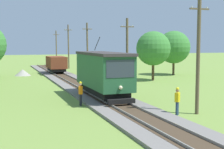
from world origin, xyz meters
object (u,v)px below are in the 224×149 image
object	(u,v)px
utility_pole_distant	(68,46)
track_worker	(177,100)
tree_right_near	(153,48)
utility_pole_near_tram	(198,54)
utility_pole_far	(87,48)
red_tram	(103,72)
freight_car	(56,64)
utility_pole_horizon	(56,47)
tree_horizon	(174,47)
utility_pole_mid	(127,53)
gravel_pile	(23,72)
second_worker	(81,92)

from	to	relation	value
utility_pole_distant	track_worker	size ratio (longest dim) A/B	4.47
track_worker	tree_right_near	world-z (taller)	tree_right_near
utility_pole_near_tram	utility_pole_far	size ratio (longest dim) A/B	1.01
red_tram	utility_pole_far	world-z (taller)	utility_pole_far
red_tram	freight_car	size ratio (longest dim) A/B	1.64
utility_pole_far	utility_pole_horizon	world-z (taller)	utility_pole_far
tree_horizon	utility_pole_mid	bearing A→B (deg)	-136.07
utility_pole_far	utility_pole_distant	bearing A→B (deg)	90.00
gravel_pile	utility_pole_horizon	bearing A→B (deg)	69.68
freight_car	utility_pole_mid	xyz separation A→B (m)	(3.95, -18.29, 2.05)
tree_right_near	utility_pole_near_tram	bearing A→B (deg)	-108.16
freight_car	utility_pole_near_tram	distance (m)	30.59
utility_pole_distant	tree_horizon	bearing A→B (deg)	-54.59
tree_right_near	tree_horizon	world-z (taller)	tree_horizon
utility_pole_near_tram	track_worker	xyz separation A→B (m)	(-1.38, 0.12, -2.91)
freight_car	track_worker	world-z (taller)	freight_car
utility_pole_distant	tree_horizon	size ratio (longest dim) A/B	1.25
utility_pole_horizon	second_worker	distance (m)	48.81
freight_car	track_worker	distance (m)	30.24
utility_pole_mid	tree_right_near	bearing A→B (deg)	45.71
utility_pole_distant	second_worker	world-z (taller)	utility_pole_distant
utility_pole_mid	gravel_pile	bearing A→B (deg)	116.70
track_worker	tree_horizon	xyz separation A→B (m)	(13.34, 23.36, 3.03)
second_worker	tree_right_near	world-z (taller)	tree_right_near
utility_pole_near_tram	gravel_pile	distance (m)	31.06
red_tram	utility_pole_mid	distance (m)	6.14
freight_car	utility_pole_near_tram	world-z (taller)	utility_pole_near_tram
utility_pole_distant	second_worker	size ratio (longest dim) A/B	4.47
utility_pole_mid	utility_pole_distant	xyz separation A→B (m)	(0.00, 28.35, 0.48)
utility_pole_far	utility_pole_horizon	size ratio (longest dim) A/B	1.01
utility_pole_far	utility_pole_mid	bearing A→B (deg)	-90.00
red_tram	second_worker	size ratio (longest dim) A/B	4.79
freight_car	gravel_pile	distance (m)	5.08
utility_pole_far	utility_pole_distant	distance (m)	13.27
utility_pole_near_tram	utility_pole_distant	bearing A→B (deg)	90.00
utility_pole_near_tram	utility_pole_far	bearing A→B (deg)	90.00
utility_pole_mid	second_worker	size ratio (longest dim) A/B	3.93
utility_pole_near_tram	red_tram	bearing A→B (deg)	117.85
red_tram	utility_pole_horizon	bearing A→B (deg)	85.10
utility_pole_near_tram	track_worker	distance (m)	3.22
utility_pole_far	utility_pole_distant	size ratio (longest dim) A/B	0.94
utility_pole_horizon	tree_right_near	xyz separation A→B (m)	(5.91, -35.48, 0.14)
utility_pole_near_tram	second_worker	size ratio (longest dim) A/B	4.25
utility_pole_near_tram	utility_pole_far	world-z (taller)	utility_pole_near_tram
freight_car	utility_pole_distant	distance (m)	11.10
utility_pole_mid	utility_pole_horizon	world-z (taller)	utility_pole_horizon
red_tram	utility_pole_horizon	xyz separation A→B (m)	(3.94, 46.03, 1.61)
red_tram	track_worker	size ratio (longest dim) A/B	4.79
utility_pole_near_tram	utility_pole_distant	xyz separation A→B (m)	(-0.00, 40.31, 0.19)
utility_pole_mid	second_worker	distance (m)	9.68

